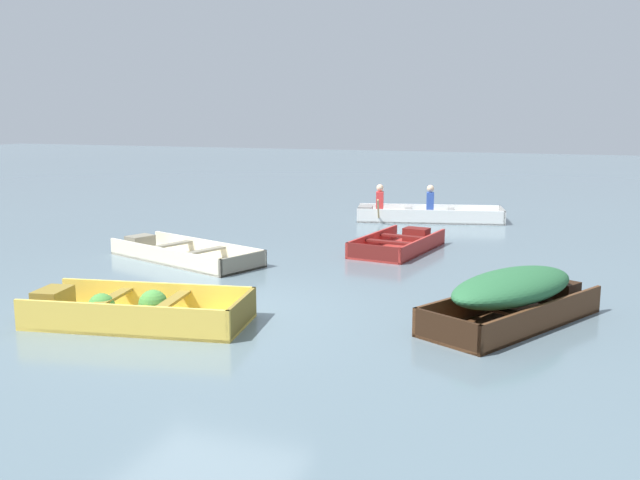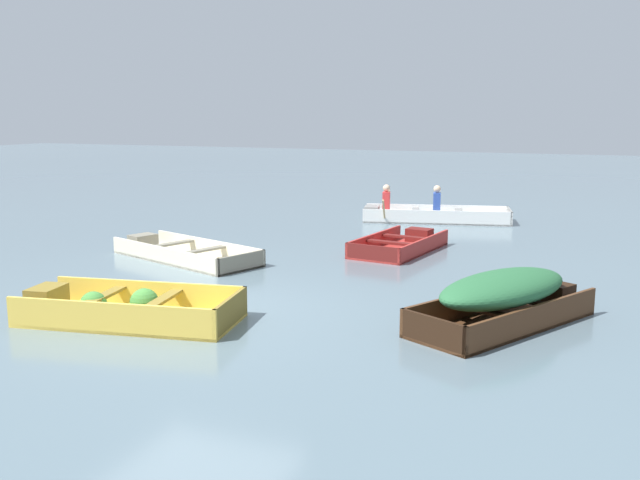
% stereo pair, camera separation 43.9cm
% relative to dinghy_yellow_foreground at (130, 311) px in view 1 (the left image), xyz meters
% --- Properties ---
extents(ground_plane, '(80.00, 80.00, 0.00)m').
position_rel_dinghy_yellow_foreground_xyz_m(ground_plane, '(0.66, 0.76, -0.16)').
color(ground_plane, slate).
extents(dinghy_yellow_foreground, '(2.99, 1.66, 0.43)m').
position_rel_dinghy_yellow_foreground_xyz_m(dinghy_yellow_foreground, '(0.00, 0.00, 0.00)').
color(dinghy_yellow_foreground, '#E5BC47').
rests_on(dinghy_yellow_foreground, ground).
extents(skiff_dark_varnish_near_moored, '(2.20, 2.94, 0.71)m').
position_rel_dinghy_yellow_foreground_xyz_m(skiff_dark_varnish_near_moored, '(4.75, 1.71, 0.25)').
color(skiff_dark_varnish_near_moored, '#4C2D19').
rests_on(skiff_dark_varnish_near_moored, ground).
extents(skiff_red_mid_moored, '(1.48, 2.55, 0.31)m').
position_rel_dinghy_yellow_foreground_xyz_m(skiff_red_mid_moored, '(2.16, 6.08, -0.05)').
color(skiff_red_mid_moored, '#AD2D28').
rests_on(skiff_red_mid_moored, ground).
extents(skiff_cream_far_moored, '(3.34, 2.12, 0.31)m').
position_rel_dinghy_yellow_foreground_xyz_m(skiff_cream_far_moored, '(-1.48, 3.76, -0.06)').
color(skiff_cream_far_moored, beige).
rests_on(skiff_cream_far_moored, ground).
extents(rowboat_white_with_crew, '(3.79, 2.39, 0.91)m').
position_rel_dinghy_yellow_foreground_xyz_m(rowboat_white_with_crew, '(1.73, 10.04, 0.01)').
color(rowboat_white_with_crew, white).
rests_on(rowboat_white_with_crew, ground).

